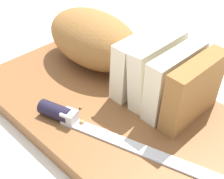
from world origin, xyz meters
TOP-DOWN VIEW (x-y plane):
  - ground_plane at (0.00, 0.00)m, footprint 3.00×3.00m
  - cutting_board at (0.00, 0.00)m, footprint 0.46×0.25m
  - bread_loaf at (-0.05, 0.06)m, footprint 0.33×0.12m
  - bread_knife at (0.00, -0.07)m, footprint 0.28×0.10m
  - crumb_near_knife at (-0.02, 0.06)m, footprint 0.01×0.01m
  - crumb_near_loaf at (-0.03, -0.04)m, footprint 0.00×0.00m
  - crumb_stray_left at (-0.00, -0.06)m, footprint 0.01×0.01m
  - crumb_stray_right at (0.00, -0.04)m, footprint 0.00×0.00m

SIDE VIEW (x-z plane):
  - ground_plane at x=0.00m, z-range 0.00..0.00m
  - cutting_board at x=0.00m, z-range 0.00..0.02m
  - crumb_stray_right at x=0.00m, z-range 0.02..0.03m
  - crumb_near_loaf at x=-0.03m, z-range 0.02..0.03m
  - crumb_near_knife at x=-0.02m, z-range 0.02..0.03m
  - crumb_stray_left at x=0.00m, z-range 0.02..0.03m
  - bread_knife at x=0.00m, z-range 0.02..0.04m
  - bread_loaf at x=-0.05m, z-range 0.02..0.12m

